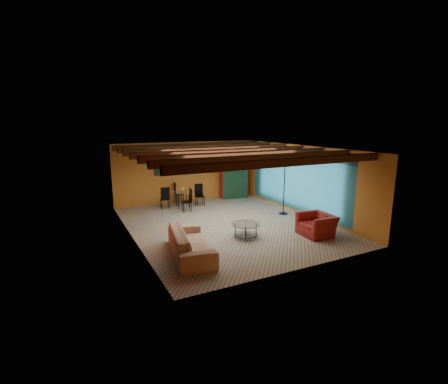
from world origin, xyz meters
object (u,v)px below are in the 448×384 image
coffee_table (246,231)px  dining_table (183,196)px  armoire (232,176)px  vase (182,183)px  potted_plant (232,150)px  floor_lamp (284,187)px  sofa (191,243)px  armchair (317,225)px

coffee_table → dining_table: 4.51m
armoire → vase: armoire is taller
armoire → potted_plant: bearing=0.0°
floor_lamp → sofa: bearing=-155.2°
armchair → floor_lamp: 2.68m
dining_table → sofa: bearing=-107.2°
floor_lamp → vase: floor_lamp is taller
armchair → armoire: 6.01m
coffee_table → floor_lamp: floor_lamp is taller
floor_lamp → coffee_table: bearing=-148.1°
sofa → coffee_table: (2.03, 0.51, -0.12)m
sofa → coffee_table: 2.10m
sofa → vase: 5.27m
armoire → floor_lamp: 3.49m
potted_plant → vase: potted_plant is taller
floor_lamp → armchair: bearing=-102.9°
armoire → potted_plant: size_ratio=4.10×
sofa → dining_table: 5.22m
armchair → vase: 5.96m
sofa → vase: vase is taller
potted_plant → coffee_table: bearing=-113.7°
potted_plant → floor_lamp: bearing=-82.6°
coffee_table → dining_table: (-0.49, 4.48, 0.24)m
coffee_table → potted_plant: size_ratio=1.85×
armchair → dining_table: size_ratio=0.59×
dining_table → vase: 0.57m
floor_lamp → potted_plant: size_ratio=4.31×
coffee_table → dining_table: dining_table is taller
coffee_table → potted_plant: 5.99m
armoire → vase: 2.83m
sofa → floor_lamp: floor_lamp is taller
armoire → dining_table: bearing=-158.2°
armoire → vase: bearing=-158.2°
potted_plant → dining_table: bearing=-166.3°
coffee_table → armoire: bearing=66.3°
dining_table → vase: bearing=0.0°
floor_lamp → potted_plant: bearing=97.4°
coffee_table → dining_table: size_ratio=0.50×
dining_table → floor_lamp: size_ratio=0.85×
floor_lamp → vase: size_ratio=11.40×
armoire → vase: size_ratio=10.86×
sofa → armchair: (4.17, -0.32, -0.01)m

